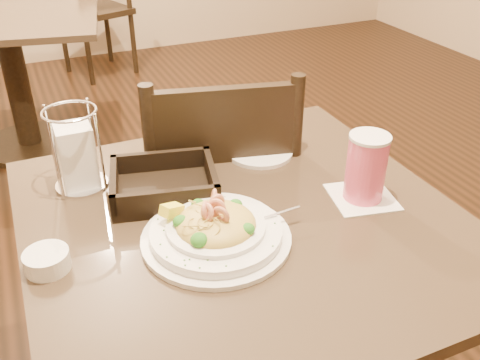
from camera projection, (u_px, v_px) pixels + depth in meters
name	position (u px, v px, depth m)	size (l,w,h in m)	color
main_table	(243.00, 296.00, 1.25)	(0.90, 0.90, 0.72)	black
background_table	(12.00, 60.00, 2.71)	(1.05, 1.05, 0.72)	black
dining_chair_near	(219.00, 204.00, 1.57)	(0.50, 0.50, 0.93)	black
dining_chair_far	(97.00, 5.00, 3.70)	(0.53, 0.53, 0.93)	black
pasta_bowl	(215.00, 229.00, 1.05)	(0.33, 0.30, 0.10)	white
drink_glass	(366.00, 168.00, 1.16)	(0.16, 0.16, 0.16)	white
bread_basket	(164.00, 186.00, 1.20)	(0.27, 0.24, 0.06)	black
napkin_caddy	(77.00, 154.00, 1.20)	(0.12, 0.12, 0.19)	silver
side_plate	(260.00, 152.00, 1.37)	(0.17, 0.17, 0.01)	white
butter_ramekin	(47.00, 261.00, 0.98)	(0.08, 0.08, 0.04)	white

